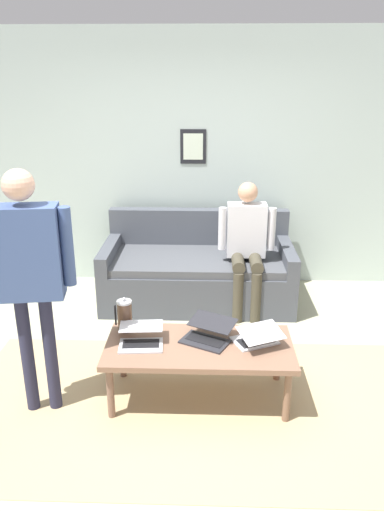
{
  "coord_description": "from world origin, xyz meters",
  "views": [
    {
      "loc": [
        -0.18,
        3.13,
        2.23
      ],
      "look_at": [
        -0.05,
        -0.74,
        0.8
      ],
      "focal_mm": 34.58,
      "sensor_mm": 36.0,
      "label": 1
    }
  ],
  "objects_px": {
    "laptop_left": "(208,335)",
    "person_standing": "(28,264)",
    "person_seated": "(247,240)",
    "laptop_center": "(257,338)",
    "couch": "(198,272)",
    "french_press": "(125,316)",
    "laptop_right": "(141,339)",
    "coffee_table": "(199,350)"
  },
  "relations": [
    {
      "from": "couch",
      "to": "french_press",
      "type": "distance_m",
      "value": 1.61
    },
    {
      "from": "laptop_center",
      "to": "french_press",
      "type": "distance_m",
      "value": 0.98
    },
    {
      "from": "couch",
      "to": "person_standing",
      "type": "distance_m",
      "value": 2.27
    },
    {
      "from": "person_standing",
      "to": "person_seated",
      "type": "xyz_separation_m",
      "value": [
        -1.52,
        -1.63,
        -0.36
      ]
    },
    {
      "from": "laptop_left",
      "to": "person_standing",
      "type": "bearing_deg",
      "value": 11.04
    },
    {
      "from": "laptop_left",
      "to": "french_press",
      "type": "distance_m",
      "value": 0.63
    },
    {
      "from": "laptop_left",
      "to": "person_standing",
      "type": "height_order",
      "value": "person_standing"
    },
    {
      "from": "coffee_table",
      "to": "laptop_left",
      "type": "bearing_deg",
      "value": -128.73
    },
    {
      "from": "french_press",
      "to": "person_seated",
      "type": "bearing_deg",
      "value": -127.41
    },
    {
      "from": "laptop_left",
      "to": "laptop_center",
      "type": "xyz_separation_m",
      "value": [
        -0.35,
        0.04,
        0.0
      ]
    },
    {
      "from": "laptop_center",
      "to": "laptop_right",
      "type": "distance_m",
      "value": 0.82
    },
    {
      "from": "laptop_left",
      "to": "laptop_right",
      "type": "xyz_separation_m",
      "value": [
        0.47,
        0.08,
        0.0
      ]
    },
    {
      "from": "coffee_table",
      "to": "french_press",
      "type": "bearing_deg",
      "value": -19.13
    },
    {
      "from": "couch",
      "to": "laptop_left",
      "type": "xyz_separation_m",
      "value": [
        -0.11,
        1.63,
        0.18
      ]
    },
    {
      "from": "person_standing",
      "to": "laptop_center",
      "type": "bearing_deg",
      "value": -172.93
    },
    {
      "from": "laptop_center",
      "to": "french_press",
      "type": "bearing_deg",
      "value": -9.35
    },
    {
      "from": "person_standing",
      "to": "person_seated",
      "type": "relative_size",
      "value": 1.33
    },
    {
      "from": "couch",
      "to": "person_seated",
      "type": "relative_size",
      "value": 1.5
    },
    {
      "from": "coffee_table",
      "to": "laptop_right",
      "type": "bearing_deg",
      "value": 0.33
    },
    {
      "from": "couch",
      "to": "laptop_center",
      "type": "height_order",
      "value": "couch"
    },
    {
      "from": "laptop_right",
      "to": "couch",
      "type": "bearing_deg",
      "value": -102.01
    },
    {
      "from": "laptop_left",
      "to": "person_standing",
      "type": "relative_size",
      "value": 0.26
    },
    {
      "from": "couch",
      "to": "coffee_table",
      "type": "relative_size",
      "value": 1.44
    },
    {
      "from": "coffee_table",
      "to": "laptop_right",
      "type": "xyz_separation_m",
      "value": [
        0.41,
        0.0,
        0.09
      ]
    },
    {
      "from": "coffee_table",
      "to": "laptop_right",
      "type": "height_order",
      "value": "laptop_right"
    },
    {
      "from": "laptop_center",
      "to": "person_seated",
      "type": "height_order",
      "value": "person_seated"
    },
    {
      "from": "coffee_table",
      "to": "french_press",
      "type": "relative_size",
      "value": 4.92
    },
    {
      "from": "laptop_left",
      "to": "french_press",
      "type": "height_order",
      "value": "french_press"
    },
    {
      "from": "person_standing",
      "to": "person_seated",
      "type": "bearing_deg",
      "value": -133.08
    },
    {
      "from": "couch",
      "to": "person_standing",
      "type": "relative_size",
      "value": 1.12
    },
    {
      "from": "laptop_right",
      "to": "person_standing",
      "type": "xyz_separation_m",
      "value": [
        0.68,
        0.15,
        0.61
      ]
    },
    {
      "from": "french_press",
      "to": "person_standing",
      "type": "distance_m",
      "value": 0.83
    },
    {
      "from": "coffee_table",
      "to": "laptop_left",
      "type": "height_order",
      "value": "laptop_left"
    },
    {
      "from": "laptop_right",
      "to": "french_press",
      "type": "relative_size",
      "value": 1.21
    },
    {
      "from": "laptop_center",
      "to": "person_standing",
      "type": "xyz_separation_m",
      "value": [
        1.5,
        0.19,
        0.61
      ]
    },
    {
      "from": "laptop_left",
      "to": "coffee_table",
      "type": "bearing_deg",
      "value": 51.27
    },
    {
      "from": "laptop_center",
      "to": "laptop_right",
      "type": "xyz_separation_m",
      "value": [
        0.82,
        0.04,
        -0.0
      ]
    },
    {
      "from": "coffee_table",
      "to": "laptop_center",
      "type": "height_order",
      "value": "laptop_center"
    },
    {
      "from": "laptop_left",
      "to": "person_seated",
      "type": "bearing_deg",
      "value": -104.73
    },
    {
      "from": "person_standing",
      "to": "person_seated",
      "type": "height_order",
      "value": "person_standing"
    },
    {
      "from": "laptop_right",
      "to": "person_seated",
      "type": "bearing_deg",
      "value": -119.57
    },
    {
      "from": "couch",
      "to": "laptop_left",
      "type": "relative_size",
      "value": 4.38
    }
  ]
}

